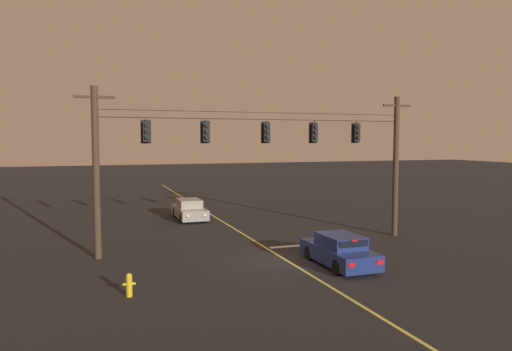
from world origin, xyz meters
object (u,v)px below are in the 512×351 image
traffic_light_centre (267,132)px  traffic_light_rightmost (357,133)px  car_waiting_near_lane (339,251)px  fire_hydrant (129,284)px  traffic_light_leftmost (146,132)px  car_oncoming_lead (190,210)px  traffic_light_left_inner (206,132)px  traffic_light_right_inner (314,133)px

traffic_light_centre → traffic_light_rightmost: same height
car_waiting_near_lane → fire_hydrant: (-9.05, -1.24, -0.21)m
traffic_light_leftmost → car_oncoming_lead: traffic_light_leftmost is taller
traffic_light_rightmost → fire_hydrant: (-12.76, -6.03, -5.47)m
traffic_light_left_inner → traffic_light_rightmost: bearing=0.0°
fire_hydrant → traffic_light_centre: bearing=39.0°
traffic_light_centre → traffic_light_right_inner: 2.73m
car_waiting_near_lane → traffic_light_rightmost: bearing=52.3°
traffic_light_centre → fire_hydrant: size_ratio=1.45×
traffic_light_centre → car_waiting_near_lane: traffic_light_centre is taller
traffic_light_rightmost → traffic_light_leftmost: bearing=180.0°
fire_hydrant → traffic_light_leftmost: bearing=77.3°
car_oncoming_lead → traffic_light_centre: bearing=-77.4°
traffic_light_left_inner → traffic_light_centre: size_ratio=1.00×
traffic_light_leftmost → traffic_light_left_inner: same height
car_waiting_near_lane → car_oncoming_lead: same height
fire_hydrant → car_oncoming_lead: bearing=71.2°
traffic_light_centre → car_oncoming_lead: 11.11m
car_oncoming_lead → fire_hydrant: bearing=-108.8°
traffic_light_right_inner → car_oncoming_lead: (-4.86, 9.55, -5.26)m
traffic_light_left_inner → car_oncoming_lead: size_ratio=0.28×
traffic_light_right_inner → car_waiting_near_lane: (-1.11, -4.78, -5.26)m
car_waiting_near_lane → car_oncoming_lead: bearing=104.7°
car_oncoming_lead → fire_hydrant: (-5.30, -15.58, -0.21)m
traffic_light_centre → car_oncoming_lead: bearing=102.6°
traffic_light_centre → traffic_light_leftmost: bearing=180.0°
traffic_light_centre → traffic_light_right_inner: size_ratio=1.00×
traffic_light_left_inner → traffic_light_centre: bearing=0.0°
traffic_light_left_inner → traffic_light_rightmost: 8.52m
traffic_light_right_inner → car_oncoming_lead: bearing=117.0°
traffic_light_centre → traffic_light_right_inner: (2.73, 0.00, 0.00)m
traffic_light_leftmost → traffic_light_left_inner: 2.88m
traffic_light_leftmost → traffic_light_centre: 6.08m
traffic_light_leftmost → traffic_light_centre: same height
traffic_light_leftmost → fire_hydrant: 8.25m
traffic_light_left_inner → traffic_light_rightmost: (8.52, 0.00, 0.00)m
traffic_light_right_inner → car_waiting_near_lane: size_ratio=0.28×
traffic_light_left_inner → fire_hydrant: size_ratio=1.45×
traffic_light_right_inner → traffic_light_left_inner: bearing=180.0°
traffic_light_right_inner → fire_hydrant: bearing=-149.3°
traffic_light_right_inner → fire_hydrant: (-10.16, -6.03, -5.47)m
car_waiting_near_lane → car_oncoming_lead: size_ratio=0.98×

